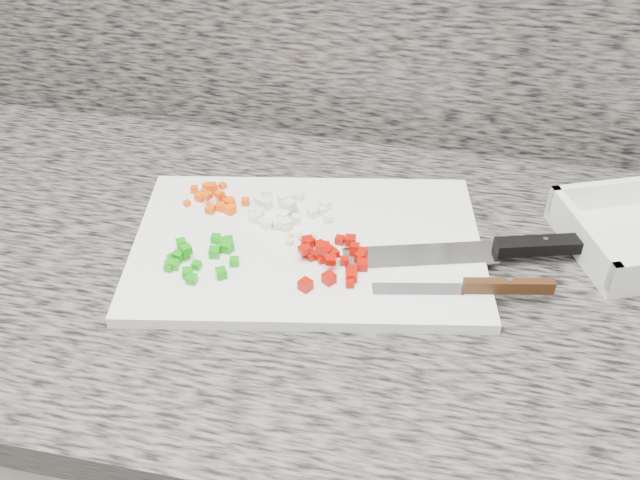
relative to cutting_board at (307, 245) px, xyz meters
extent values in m
cube|color=#605C55|center=(0.00, -0.02, -0.03)|extent=(3.96, 0.64, 0.04)
cube|color=white|center=(0.00, 0.00, 0.00)|extent=(0.47, 0.36, 0.01)
cube|color=#FC4F05|center=(-0.17, 0.04, 0.01)|extent=(0.01, 0.01, 0.01)
cube|color=#FC4F05|center=(-0.15, 0.07, 0.02)|extent=(0.01, 0.01, 0.01)
cube|color=#FC4F05|center=(-0.14, 0.03, 0.01)|extent=(0.01, 0.01, 0.01)
cube|color=#FC4F05|center=(-0.12, 0.04, 0.01)|extent=(0.01, 0.01, 0.01)
cube|color=#FC4F05|center=(-0.12, 0.04, 0.01)|extent=(0.01, 0.01, 0.01)
cube|color=#FC4F05|center=(-0.16, 0.07, 0.01)|extent=(0.01, 0.01, 0.01)
cube|color=#FC4F05|center=(-0.16, 0.06, 0.01)|extent=(0.01, 0.01, 0.01)
cube|color=#FC4F05|center=(-0.12, 0.06, 0.01)|extent=(0.01, 0.01, 0.01)
cube|color=#FC4F05|center=(-0.13, 0.06, 0.02)|extent=(0.01, 0.01, 0.01)
cube|color=#FC4F05|center=(-0.11, 0.05, 0.01)|extent=(0.01, 0.01, 0.01)
cube|color=#FC4F05|center=(-0.16, 0.08, 0.01)|extent=(0.01, 0.01, 0.01)
cube|color=#FC4F05|center=(-0.12, 0.06, 0.01)|extent=(0.01, 0.01, 0.01)
cube|color=#FC4F05|center=(-0.12, 0.05, 0.01)|extent=(0.01, 0.01, 0.01)
cube|color=#FC4F05|center=(-0.13, 0.06, 0.01)|extent=(0.01, 0.01, 0.01)
cube|color=#FC4F05|center=(-0.15, 0.08, 0.01)|extent=(0.01, 0.01, 0.01)
cube|color=#FC4F05|center=(-0.14, 0.05, 0.02)|extent=(0.01, 0.01, 0.01)
cube|color=#FC4F05|center=(-0.11, 0.04, 0.01)|extent=(0.01, 0.01, 0.01)
cube|color=#FC4F05|center=(-0.10, 0.06, 0.01)|extent=(0.01, 0.01, 0.01)
cube|color=#FC4F05|center=(-0.17, 0.07, 0.01)|extent=(0.01, 0.01, 0.01)
cube|color=#FC4F05|center=(-0.14, 0.09, 0.01)|extent=(0.01, 0.01, 0.01)
cube|color=white|center=(-0.04, 0.08, 0.01)|extent=(0.02, 0.02, 0.01)
cube|color=white|center=(-0.03, 0.05, 0.02)|extent=(0.02, 0.02, 0.01)
cube|color=white|center=(-0.05, 0.02, 0.01)|extent=(0.01, 0.01, 0.01)
cube|color=white|center=(-0.03, 0.09, 0.01)|extent=(0.01, 0.01, 0.01)
cube|color=white|center=(0.02, 0.04, 0.01)|extent=(0.02, 0.02, 0.01)
cube|color=white|center=(-0.07, 0.03, 0.01)|extent=(0.01, 0.01, 0.01)
cube|color=white|center=(-0.08, 0.04, 0.01)|extent=(0.01, 0.01, 0.01)
cube|color=white|center=(-0.07, 0.04, 0.01)|extent=(0.01, 0.01, 0.01)
cube|color=white|center=(-0.02, 0.03, 0.01)|extent=(0.01, 0.01, 0.01)
cube|color=white|center=(-0.04, 0.04, 0.01)|extent=(0.02, 0.02, 0.01)
cube|color=white|center=(-0.04, 0.02, 0.01)|extent=(0.01, 0.01, 0.01)
cube|color=white|center=(-0.04, 0.05, 0.02)|extent=(0.01, 0.01, 0.01)
cube|color=white|center=(-0.06, 0.02, 0.01)|extent=(0.01, 0.01, 0.01)
cube|color=white|center=(0.01, 0.07, 0.01)|extent=(0.02, 0.02, 0.01)
cube|color=white|center=(0.01, 0.06, 0.01)|extent=(0.01, 0.01, 0.01)
cube|color=white|center=(-0.03, 0.06, 0.01)|extent=(0.01, 0.01, 0.01)
cube|color=white|center=(-0.07, 0.03, 0.01)|extent=(0.02, 0.02, 0.01)
cube|color=white|center=(-0.03, 0.02, 0.01)|extent=(0.02, 0.02, 0.01)
cube|color=white|center=(-0.03, 0.08, 0.01)|extent=(0.01, 0.01, 0.01)
cube|color=white|center=(-0.04, 0.02, 0.01)|extent=(0.02, 0.02, 0.01)
cube|color=white|center=(-0.05, 0.06, 0.02)|extent=(0.02, 0.02, 0.01)
cube|color=white|center=(-0.08, 0.08, 0.01)|extent=(0.01, 0.01, 0.01)
cube|color=white|center=(0.00, 0.05, 0.01)|extent=(0.02, 0.02, 0.01)
cube|color=white|center=(-0.05, 0.09, 0.01)|extent=(0.01, 0.01, 0.01)
cube|color=white|center=(-0.08, 0.06, 0.01)|extent=(0.01, 0.01, 0.01)
cube|color=white|center=(-0.08, 0.04, 0.01)|extent=(0.01, 0.01, 0.01)
cube|color=white|center=(-0.07, 0.06, 0.01)|extent=(0.01, 0.01, 0.01)
cube|color=#169B0E|center=(-0.11, -0.10, 0.01)|extent=(0.01, 0.01, 0.01)
cube|color=#169B0E|center=(-0.11, -0.02, 0.01)|extent=(0.01, 0.01, 0.01)
cube|color=#169B0E|center=(-0.13, -0.06, 0.02)|extent=(0.02, 0.02, 0.01)
cube|color=#169B0E|center=(-0.11, -0.08, 0.01)|extent=(0.01, 0.01, 0.01)
cube|color=#169B0E|center=(-0.15, -0.08, 0.01)|extent=(0.02, 0.02, 0.01)
cube|color=#169B0E|center=(-0.07, -0.06, 0.01)|extent=(0.01, 0.01, 0.01)
cube|color=#169B0E|center=(-0.12, -0.09, 0.01)|extent=(0.02, 0.02, 0.01)
cube|color=#169B0E|center=(-0.14, -0.07, 0.01)|extent=(0.01, 0.01, 0.01)
cube|color=#169B0E|center=(-0.14, -0.06, 0.01)|extent=(0.01, 0.01, 0.01)
cube|color=#169B0E|center=(-0.09, -0.03, 0.01)|extent=(0.01, 0.01, 0.01)
cube|color=#169B0E|center=(-0.10, -0.04, 0.01)|extent=(0.01, 0.01, 0.01)
cube|color=#169B0E|center=(-0.15, -0.04, 0.01)|extent=(0.02, 0.02, 0.01)
cube|color=#169B0E|center=(-0.09, -0.04, 0.01)|extent=(0.02, 0.02, 0.01)
cube|color=#169B0E|center=(-0.14, -0.08, 0.01)|extent=(0.01, 0.01, 0.01)
cube|color=#169B0E|center=(-0.14, -0.05, 0.01)|extent=(0.01, 0.01, 0.01)
cube|color=#169B0E|center=(-0.15, -0.07, 0.01)|extent=(0.01, 0.01, 0.01)
cube|color=#169B0E|center=(-0.09, -0.04, 0.01)|extent=(0.01, 0.01, 0.01)
cube|color=#169B0E|center=(-0.08, -0.09, 0.01)|extent=(0.02, 0.02, 0.01)
cube|color=#169B0E|center=(-0.10, -0.03, 0.01)|extent=(0.01, 0.01, 0.01)
cube|color=#169B0E|center=(-0.10, -0.05, 0.01)|extent=(0.01, 0.01, 0.01)
cube|color=#169B0E|center=(-0.14, -0.09, 0.01)|extent=(0.01, 0.01, 0.01)
cube|color=#A70B02|center=(0.00, -0.03, 0.01)|extent=(0.02, 0.02, 0.01)
cube|color=#A70B02|center=(0.03, -0.02, 0.01)|extent=(0.02, 0.02, 0.01)
cube|color=#A70B02|center=(0.07, -0.02, 0.01)|extent=(0.01, 0.01, 0.01)
cube|color=#A70B02|center=(0.03, -0.03, 0.02)|extent=(0.01, 0.01, 0.01)
cube|color=#A70B02|center=(0.02, -0.09, 0.01)|extent=(0.02, 0.02, 0.01)
cube|color=#A70B02|center=(0.07, -0.01, 0.01)|extent=(0.01, 0.01, 0.01)
cube|color=#A70B02|center=(0.02, -0.01, 0.01)|extent=(0.01, 0.01, 0.01)
cube|color=#A70B02|center=(0.07, -0.04, 0.01)|extent=(0.01, 0.01, 0.01)
cube|color=#A70B02|center=(0.06, -0.01, 0.01)|extent=(0.01, 0.01, 0.01)
cube|color=#A70B02|center=(0.00, -0.01, 0.01)|extent=(0.02, 0.02, 0.01)
cube|color=#A70B02|center=(0.02, -0.03, 0.02)|extent=(0.01, 0.01, 0.01)
cube|color=#A70B02|center=(0.04, 0.00, 0.01)|extent=(0.01, 0.01, 0.01)
cube|color=#A70B02|center=(0.06, -0.05, 0.01)|extent=(0.01, 0.01, 0.01)
cube|color=#A70B02|center=(0.01, -0.03, 0.01)|extent=(0.02, 0.02, 0.01)
cube|color=#A70B02|center=(0.04, -0.07, 0.01)|extent=(0.02, 0.02, 0.01)
cube|color=#A70B02|center=(0.06, -0.05, 0.01)|extent=(0.01, 0.01, 0.01)
cube|color=#A70B02|center=(0.04, -0.05, 0.02)|extent=(0.01, 0.01, 0.01)
cube|color=#A70B02|center=(0.05, 0.00, 0.01)|extent=(0.01, 0.01, 0.01)
cube|color=#A70B02|center=(0.03, -0.04, 0.01)|extent=(0.01, 0.01, 0.01)
cube|color=#A70B02|center=(0.07, -0.06, 0.01)|extent=(0.01, 0.01, 0.01)
cube|color=#A70B02|center=(0.00, -0.01, 0.01)|extent=(0.02, 0.02, 0.01)
cube|color=#A70B02|center=(0.05, -0.03, 0.01)|extent=(0.01, 0.01, 0.01)
cube|color=#A70B02|center=(0.06, -0.06, 0.01)|extent=(0.02, 0.02, 0.01)
cube|color=#A70B02|center=(0.04, -0.03, 0.02)|extent=(0.02, 0.02, 0.01)
cube|color=#A70B02|center=(0.00, -0.04, 0.02)|extent=(0.02, 0.02, 0.01)
cube|color=#A70B02|center=(0.07, -0.07, 0.01)|extent=(0.01, 0.01, 0.01)
cube|color=#FAECC1|center=(0.00, -0.01, 0.01)|extent=(0.01, 0.01, 0.01)
cube|color=#FAECC1|center=(0.01, 0.01, 0.01)|extent=(0.01, 0.01, 0.01)
cube|color=#FAECC1|center=(0.00, 0.00, 0.01)|extent=(0.01, 0.01, 0.01)
cube|color=#FAECC1|center=(-0.02, -0.01, 0.01)|extent=(0.01, 0.01, 0.01)
cube|color=#FAECC1|center=(-0.01, 0.00, 0.01)|extent=(0.01, 0.01, 0.01)
cube|color=#FAECC1|center=(0.01, 0.00, 0.01)|extent=(0.01, 0.01, 0.01)
cube|color=#FAECC1|center=(-0.02, 0.00, 0.01)|extent=(0.01, 0.01, 0.01)
cube|color=#FAECC1|center=(-0.03, 0.02, 0.01)|extent=(0.01, 0.01, 0.01)
cube|color=silver|center=(0.14, 0.00, 0.01)|extent=(0.19, 0.09, 0.00)
cube|color=black|center=(0.28, 0.04, 0.02)|extent=(0.12, 0.05, 0.02)
cylinder|color=silver|center=(0.28, 0.04, 0.02)|extent=(0.01, 0.01, 0.00)
cube|color=silver|center=(0.14, -0.06, 0.01)|extent=(0.10, 0.04, 0.00)
cube|color=#442511|center=(0.24, -0.04, 0.02)|extent=(0.10, 0.03, 0.02)
cylinder|color=silver|center=(0.24, -0.04, 0.02)|extent=(0.01, 0.01, 0.00)
cube|color=white|center=(0.40, 0.17, 0.02)|extent=(0.22, 0.10, 0.04)
cube|color=white|center=(0.32, 0.06, 0.02)|extent=(0.07, 0.16, 0.04)
camera|label=1|loc=(0.16, -0.67, 0.54)|focal=40.00mm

